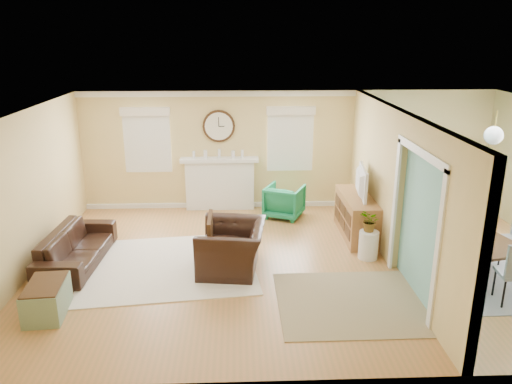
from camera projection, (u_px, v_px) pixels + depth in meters
floor at (303, 263)px, 8.54m from camera, size 9.00×9.00×0.00m
wall_back at (287, 150)px, 11.00m from camera, size 9.00×0.02×2.60m
wall_front at (343, 277)px, 5.29m from camera, size 9.00×0.02×2.60m
wall_left at (26, 194)px, 7.98m from camera, size 0.02×6.00×2.60m
ceiling at (308, 112)px, 7.75m from camera, size 9.00×6.00×0.02m
partition at (392, 182)px, 8.45m from camera, size 0.17×6.00×2.60m
fireplace at (220, 183)px, 11.04m from camera, size 1.70×0.30×1.17m
wall_clock at (219, 126)px, 10.74m from camera, size 0.70×0.07×0.70m
window_left at (147, 136)px, 10.73m from camera, size 1.05×0.13×1.42m
window_right at (290, 134)px, 10.84m from camera, size 1.05×0.13×1.42m
pendant at (494, 135)px, 7.98m from camera, size 0.30×0.30×0.55m
rug_cream at (169, 266)px, 8.44m from camera, size 3.09×2.76×0.02m
rug_jute at (357, 302)px, 7.30m from camera, size 2.32×1.91×0.01m
rug_grey at (470, 268)px, 8.37m from camera, size 2.39×2.99×0.01m
sofa at (77, 247)px, 8.46m from camera, size 0.90×2.08×0.60m
eames_chair at (232, 248)px, 8.22m from camera, size 1.19×1.32×0.78m
green_chair at (284, 201)px, 10.61m from camera, size 0.98×0.99×0.69m
trunk at (47, 299)px, 6.94m from camera, size 0.57×0.86×0.47m
credenza at (356, 216)px, 9.61m from camera, size 0.55×1.61×0.80m
tv at (358, 182)px, 9.40m from camera, size 0.26×1.00×0.57m
garden_stool at (368, 245)px, 8.67m from camera, size 0.34×0.34×0.50m
potted_plant at (370, 221)px, 8.54m from camera, size 0.40×0.43×0.39m
dining_table at (472, 252)px, 8.28m from camera, size 1.33×1.88×0.60m
dining_chair_n at (450, 213)px, 9.34m from camera, size 0.45×0.45×0.92m
dining_chair_w at (436, 237)px, 8.18m from camera, size 0.49×0.49×0.98m
dining_chair_e at (508, 234)px, 8.26m from camera, size 0.45×0.45×1.00m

